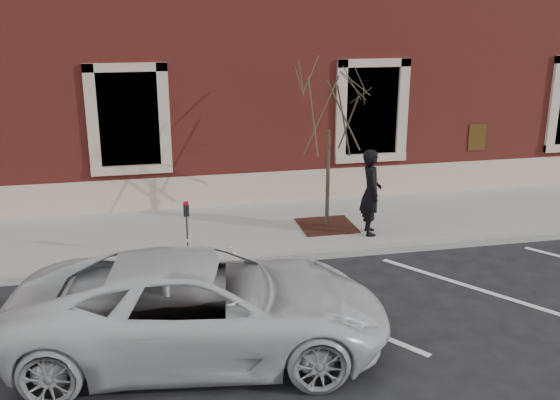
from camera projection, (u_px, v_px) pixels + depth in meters
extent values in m
plane|color=#28282B|center=(286.00, 260.00, 12.61)|extent=(120.00, 120.00, 0.00)
cube|color=#A4A29A|center=(269.00, 228.00, 14.22)|extent=(40.00, 3.50, 0.15)
cube|color=#9E9E99|center=(287.00, 258.00, 12.54)|extent=(40.00, 0.12, 0.15)
cube|color=maroon|center=(230.00, 39.00, 18.68)|extent=(40.00, 8.50, 8.00)
cube|color=#BFA692|center=(256.00, 188.00, 15.75)|extent=(40.00, 0.06, 0.80)
cube|color=black|center=(129.00, 118.00, 14.72)|extent=(1.40, 0.30, 2.20)
cube|color=#BFA692|center=(132.00, 169.00, 14.91)|extent=(1.90, 0.20, 0.20)
cube|color=black|center=(370.00, 110.00, 15.92)|extent=(1.40, 0.30, 2.20)
cube|color=#BFA692|center=(370.00, 157.00, 16.12)|extent=(1.90, 0.20, 0.20)
imported|color=black|center=(371.00, 192.00, 13.43)|extent=(0.56, 0.75, 1.88)
cylinder|color=#595B60|center=(187.00, 238.00, 12.16)|extent=(0.04, 0.04, 0.90)
cube|color=black|center=(186.00, 210.00, 11.99)|extent=(0.11, 0.08, 0.23)
cube|color=red|center=(186.00, 203.00, 11.95)|extent=(0.10, 0.08, 0.05)
cube|color=white|center=(188.00, 241.00, 12.13)|extent=(0.04, 0.00, 0.06)
cube|color=#361911|center=(327.00, 226.00, 14.15)|extent=(1.22, 1.22, 0.03)
cylinder|color=brown|center=(328.00, 179.00, 13.83)|extent=(0.09, 0.09, 2.20)
imported|color=silver|center=(202.00, 306.00, 9.01)|extent=(5.68, 3.17, 1.50)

